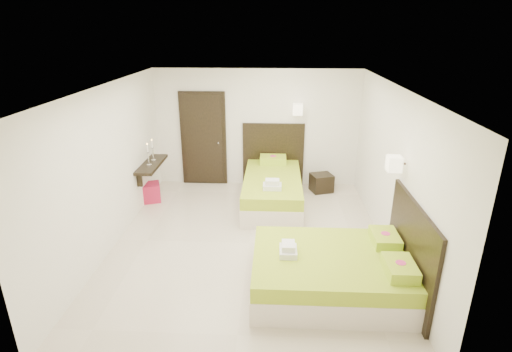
{
  "coord_description": "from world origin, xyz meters",
  "views": [
    {
      "loc": [
        0.41,
        -5.89,
        3.44
      ],
      "look_at": [
        0.1,
        0.3,
        1.1
      ],
      "focal_mm": 28.0,
      "sensor_mm": 36.0,
      "label": 1
    }
  ],
  "objects_px": {
    "bed_single": "(273,187)",
    "nightstand": "(321,183)",
    "ottoman": "(151,192)",
    "bed_double": "(336,270)"
  },
  "relations": [
    {
      "from": "bed_double",
      "to": "ottoman",
      "type": "relative_size",
      "value": 5.57
    },
    {
      "from": "bed_single",
      "to": "nightstand",
      "type": "relative_size",
      "value": 5.2
    },
    {
      "from": "nightstand",
      "to": "ottoman",
      "type": "xyz_separation_m",
      "value": [
        -3.61,
        -0.7,
        -0.01
      ]
    },
    {
      "from": "bed_single",
      "to": "ottoman",
      "type": "relative_size",
      "value": 6.02
    },
    {
      "from": "bed_single",
      "to": "ottoman",
      "type": "distance_m",
      "value": 2.54
    },
    {
      "from": "bed_double",
      "to": "ottoman",
      "type": "bearing_deg",
      "value": 140.38
    },
    {
      "from": "bed_single",
      "to": "bed_double",
      "type": "xyz_separation_m",
      "value": [
        0.9,
        -2.9,
        -0.03
      ]
    },
    {
      "from": "bed_single",
      "to": "nightstand",
      "type": "bearing_deg",
      "value": 31.18
    },
    {
      "from": "bed_single",
      "to": "nightstand",
      "type": "distance_m",
      "value": 1.26
    },
    {
      "from": "bed_double",
      "to": "ottoman",
      "type": "height_order",
      "value": "bed_double"
    }
  ]
}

